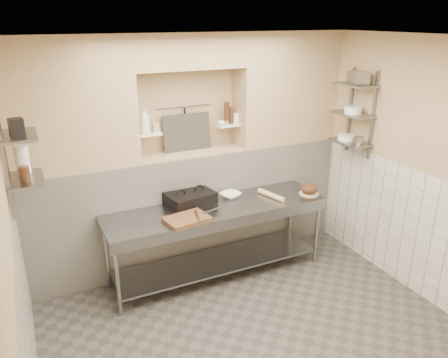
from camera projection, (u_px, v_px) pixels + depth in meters
floor at (259, 341)px, 4.30m from camera, size 4.00×3.90×0.10m
ceiling at (270, 31)px, 3.29m from camera, size 4.00×3.90×0.10m
wall_left at (4, 260)px, 2.97m from camera, size 0.10×3.90×2.80m
wall_right at (431, 173)px, 4.62m from camera, size 0.10×3.90×2.80m
wall_back at (183, 148)px, 5.49m from camera, size 4.00×0.10×2.80m
backwall_lower at (192, 206)px, 5.52m from camera, size 4.00×0.40×1.40m
alcove_sill at (190, 153)px, 5.27m from camera, size 1.30×0.40×0.02m
backwall_pillar_left at (69, 105)px, 4.50m from camera, size 1.35×0.40×1.40m
backwall_pillar_right at (286, 88)px, 5.57m from camera, size 1.35×0.40×1.40m
backwall_header at (187, 51)px, 4.86m from camera, size 1.30×0.40×0.40m
wainscot_left at (29, 340)px, 3.24m from camera, size 0.02×3.90×1.40m
wainscot_right at (417, 233)px, 4.85m from camera, size 0.02×3.90×1.40m
alcove_shelf_left at (149, 134)px, 4.97m from camera, size 0.28×0.16×0.02m
alcove_shelf_right at (228, 125)px, 5.37m from camera, size 0.28×0.16×0.02m
utensil_rail at (184, 106)px, 5.23m from camera, size 0.70×0.02×0.02m
hanging_steel at (185, 120)px, 5.27m from camera, size 0.02×0.02×0.30m
splash_panel at (187, 132)px, 5.28m from camera, size 0.60×0.08×0.45m
shelf_rail_left_a at (4, 154)px, 3.92m from camera, size 0.03×0.03×0.95m
shelf_rail_left_b at (5, 167)px, 3.58m from camera, size 0.03×0.03×0.95m
wall_shelf_left_lower at (25, 179)px, 3.87m from camera, size 0.30×0.50×0.02m
wall_shelf_left_upper at (18, 136)px, 3.73m from camera, size 0.30×0.50×0.03m
shelf_rail_right_a at (350, 110)px, 5.49m from camera, size 0.03×0.03×1.05m
shelf_rail_right_b at (373, 116)px, 5.16m from camera, size 0.03×0.03×1.05m
wall_shelf_right_lower at (350, 142)px, 5.39m from camera, size 0.30×0.50×0.02m
wall_shelf_right_mid at (352, 114)px, 5.27m from camera, size 0.30×0.50×0.02m
wall_shelf_right_upper at (356, 85)px, 5.15m from camera, size 0.30×0.50×0.03m
prep_table at (217, 227)px, 5.10m from camera, size 2.60×0.70×0.90m
panini_press at (190, 198)px, 5.07m from camera, size 0.59×0.47×0.14m
cutting_board at (187, 219)px, 4.67m from camera, size 0.50×0.39×0.04m
knife_blade at (211, 210)px, 4.82m from camera, size 0.25×0.09×0.01m
tongs at (197, 215)px, 4.68m from camera, size 0.07×0.25×0.02m
mixing_bowl at (231, 195)px, 5.27m from camera, size 0.30×0.30×0.06m
rolling_pin at (271, 195)px, 5.27m from camera, size 0.16×0.40×0.06m
bread_board at (309, 193)px, 5.38m from camera, size 0.24×0.24×0.01m
bread_loaf at (309, 188)px, 5.36m from camera, size 0.20×0.20×0.12m
bottle_soap at (145, 121)px, 4.89m from camera, size 0.14×0.14×0.30m
jar_alcove at (156, 127)px, 4.98m from camera, size 0.07×0.07×0.11m
bowl_alcove at (223, 123)px, 5.31m from camera, size 0.18×0.18×0.04m
condiment_a at (231, 115)px, 5.36m from camera, size 0.06×0.06×0.20m
condiment_b at (227, 113)px, 5.35m from camera, size 0.07×0.07×0.27m
condiment_c at (236, 118)px, 5.39m from camera, size 0.07×0.07×0.13m
jug_left at (22, 159)px, 3.96m from camera, size 0.13×0.13×0.25m
jar_left at (24, 174)px, 3.77m from camera, size 0.09×0.09×0.13m
box_left_upper at (16, 127)px, 3.65m from camera, size 0.13×0.13×0.15m
bowl_right at (346, 137)px, 5.44m from camera, size 0.21×0.21×0.06m
canister_right at (359, 141)px, 5.23m from camera, size 0.09×0.09×0.09m
bowl_right_mid at (353, 110)px, 5.25m from camera, size 0.21×0.21×0.08m
basket_right at (358, 78)px, 5.09m from camera, size 0.23×0.27×0.14m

